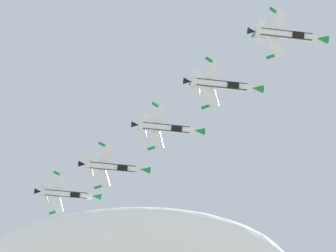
{
  "coord_description": "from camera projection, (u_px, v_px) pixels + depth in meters",
  "views": [
    {
      "loc": [
        5.29,
        -1.81,
        1.86
      ],
      "look_at": [
        -5.53,
        61.64,
        92.62
      ],
      "focal_mm": 56.13,
      "sensor_mm": 36.0,
      "label": 1
    }
  ],
  "objects": [
    {
      "name": "fighter_jet_right_outer",
      "position": [
        68.0,
        194.0,
        125.41
      ],
      "size": [
        15.66,
        8.23,
        6.67
      ],
      "rotation": [
        0.0,
        -0.71,
        5.0
      ],
      "color": "silver"
    },
    {
      "name": "fighter_jet_lead",
      "position": [
        287.0,
        35.0,
        101.69
      ],
      "size": [
        15.66,
        8.0,
        7.12
      ],
      "rotation": [
        0.0,
        -0.77,
        5.0
      ],
      "color": "silver"
    },
    {
      "name": "fighter_jet_left_outer",
      "position": [
        114.0,
        167.0,
        115.71
      ],
      "size": [
        15.66,
        8.43,
        6.41
      ],
      "rotation": [
        0.0,
        -0.67,
        5.0
      ],
      "color": "silver"
    },
    {
      "name": "fighter_jet_right_wing",
      "position": [
        168.0,
        128.0,
        112.72
      ],
      "size": [
        15.66,
        8.27,
        6.62
      ],
      "rotation": [
        0.0,
        -0.7,
        5.0
      ],
      "color": "silver"
    },
    {
      "name": "fighter_jet_left_wing",
      "position": [
        223.0,
        85.0,
        102.82
      ],
      "size": [
        15.66,
        8.1,
        6.9
      ],
      "rotation": [
        0.0,
        -0.74,
        5.0
      ],
      "color": "silver"
    }
  ]
}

